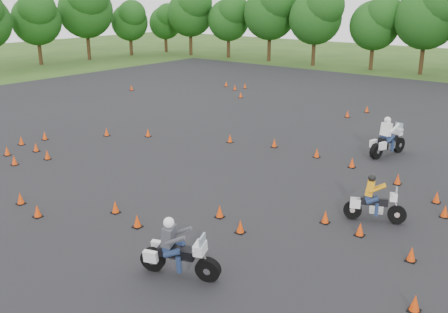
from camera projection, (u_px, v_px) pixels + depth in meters
ground at (157, 213)px, 18.48m from camera, size 140.00×140.00×0.00m
asphalt_pad at (251, 171)px, 22.96m from camera, size 62.00×62.00×0.00m
traffic_cones at (249, 173)px, 22.01m from camera, size 37.05×33.15×0.45m
rider_grey at (180, 246)px, 14.11m from camera, size 2.56×1.51×1.89m
rider_yellow at (376, 200)px, 17.55m from camera, size 2.26×1.44×1.67m
rider_white at (389, 136)px, 24.86m from camera, size 1.43×2.73×2.02m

